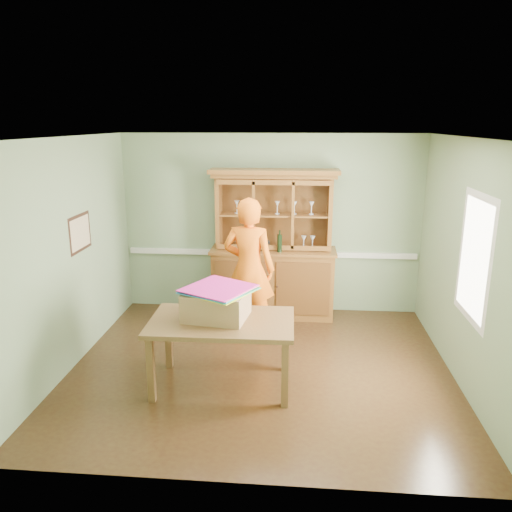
# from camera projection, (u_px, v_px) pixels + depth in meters

# --- Properties ---
(floor) EXTENTS (4.50, 4.50, 0.00)m
(floor) POSITION_uv_depth(u_px,v_px,m) (261.00, 367.00, 6.00)
(floor) COLOR #3F2B14
(floor) RESTS_ON ground
(ceiling) EXTENTS (4.50, 4.50, 0.00)m
(ceiling) POSITION_uv_depth(u_px,v_px,m) (261.00, 137.00, 5.30)
(ceiling) COLOR white
(ceiling) RESTS_ON wall_back
(wall_back) EXTENTS (4.50, 0.00, 4.50)m
(wall_back) POSITION_uv_depth(u_px,v_px,m) (271.00, 224.00, 7.57)
(wall_back) COLOR gray
(wall_back) RESTS_ON floor
(wall_left) EXTENTS (0.00, 4.00, 4.00)m
(wall_left) POSITION_uv_depth(u_px,v_px,m) (69.00, 255.00, 5.84)
(wall_left) COLOR gray
(wall_left) RESTS_ON floor
(wall_right) EXTENTS (0.00, 4.00, 4.00)m
(wall_right) POSITION_uv_depth(u_px,v_px,m) (465.00, 264.00, 5.46)
(wall_right) COLOR gray
(wall_right) RESTS_ON floor
(wall_front) EXTENTS (4.50, 0.00, 4.50)m
(wall_front) POSITION_uv_depth(u_px,v_px,m) (240.00, 331.00, 3.73)
(wall_front) COLOR gray
(wall_front) RESTS_ON floor
(chair_rail) EXTENTS (4.41, 0.05, 0.08)m
(chair_rail) POSITION_uv_depth(u_px,v_px,m) (271.00, 253.00, 7.67)
(chair_rail) COLOR silver
(chair_rail) RESTS_ON wall_back
(framed_map) EXTENTS (0.03, 0.60, 0.46)m
(framed_map) POSITION_uv_depth(u_px,v_px,m) (80.00, 233.00, 6.07)
(framed_map) COLOR #311C13
(framed_map) RESTS_ON wall_left
(window_panel) EXTENTS (0.03, 0.96, 1.36)m
(window_panel) POSITION_uv_depth(u_px,v_px,m) (474.00, 258.00, 5.14)
(window_panel) COLOR silver
(window_panel) RESTS_ON wall_right
(china_hutch) EXTENTS (1.87, 0.62, 2.20)m
(china_hutch) POSITION_uv_depth(u_px,v_px,m) (273.00, 265.00, 7.48)
(china_hutch) COLOR brown
(china_hutch) RESTS_ON floor
(dining_table) EXTENTS (1.58, 0.96, 0.78)m
(dining_table) POSITION_uv_depth(u_px,v_px,m) (222.00, 328.00, 5.43)
(dining_table) COLOR brown
(dining_table) RESTS_ON floor
(cardboard_box) EXTENTS (0.73, 0.62, 0.31)m
(cardboard_box) POSITION_uv_depth(u_px,v_px,m) (216.00, 305.00, 5.43)
(cardboard_box) COLOR #92754B
(cardboard_box) RESTS_ON dining_table
(kite_stack) EXTENTS (0.86, 0.86, 0.05)m
(kite_stack) POSITION_uv_depth(u_px,v_px,m) (219.00, 290.00, 5.36)
(kite_stack) COLOR yellow
(kite_stack) RESTS_ON cardboard_box
(person) EXTENTS (0.77, 0.57, 1.92)m
(person) POSITION_uv_depth(u_px,v_px,m) (249.00, 269.00, 6.64)
(person) COLOR orange
(person) RESTS_ON floor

